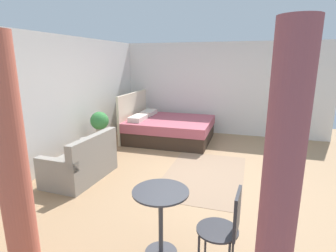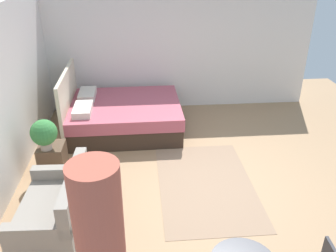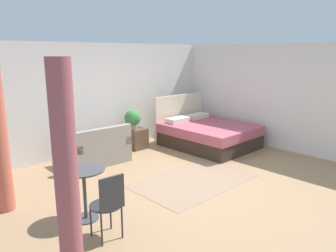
% 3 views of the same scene
% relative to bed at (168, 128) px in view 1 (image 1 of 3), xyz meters
% --- Properties ---
extents(ground_plane, '(9.31, 8.74, 0.02)m').
position_rel_bed_xyz_m(ground_plane, '(-2.01, -1.26, -0.33)').
color(ground_plane, '#9E7A56').
extents(wall_back, '(9.31, 0.12, 2.57)m').
position_rel_bed_xyz_m(wall_back, '(-2.01, 1.61, 0.97)').
color(wall_back, silver).
rests_on(wall_back, ground).
extents(wall_right, '(0.12, 5.74, 2.57)m').
position_rel_bed_xyz_m(wall_right, '(1.15, -1.26, 0.97)').
color(wall_right, silver).
rests_on(wall_right, ground).
extents(area_rug, '(2.29, 1.43, 0.01)m').
position_rel_bed_xyz_m(area_rug, '(-1.96, -1.33, -0.31)').
color(area_rug, '#93755B').
rests_on(area_rug, ground).
extents(bed, '(1.80, 2.17, 1.23)m').
position_rel_bed_xyz_m(bed, '(0.00, 0.00, 0.00)').
color(bed, '#38281E').
rests_on(bed, ground).
extents(couch, '(1.32, 0.82, 0.83)m').
position_rel_bed_xyz_m(couch, '(-2.75, 0.74, -0.03)').
color(couch, gray).
rests_on(couch, ground).
extents(nightstand, '(0.43, 0.39, 0.50)m').
position_rel_bed_xyz_m(nightstand, '(-1.45, 1.05, -0.06)').
color(nightstand, brown).
rests_on(nightstand, ground).
extents(potted_plant, '(0.40, 0.40, 0.48)m').
position_rel_bed_xyz_m(potted_plant, '(-1.55, 1.09, 0.46)').
color(potted_plant, tan).
rests_on(potted_plant, nightstand).
extents(balcony_table, '(0.60, 0.60, 0.76)m').
position_rel_bed_xyz_m(balcony_table, '(-4.17, -1.23, 0.21)').
color(balcony_table, '#3F3F44').
rests_on(balcony_table, ground).
extents(cafe_chair_near_window, '(0.45, 0.45, 0.89)m').
position_rel_bed_xyz_m(cafe_chair_near_window, '(-4.22, -1.93, 0.22)').
color(cafe_chair_near_window, '#2D2D33').
rests_on(cafe_chair_near_window, ground).
extents(curtain_left, '(0.24, 0.24, 2.32)m').
position_rel_bed_xyz_m(curtain_left, '(-4.91, -2.28, 0.84)').
color(curtain_left, '#994C51').
rests_on(curtain_left, ground).
extents(curtain_right, '(0.27, 0.27, 2.32)m').
position_rel_bed_xyz_m(curtain_right, '(-4.91, -0.13, 0.84)').
color(curtain_right, '#C15B47').
rests_on(curtain_right, ground).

